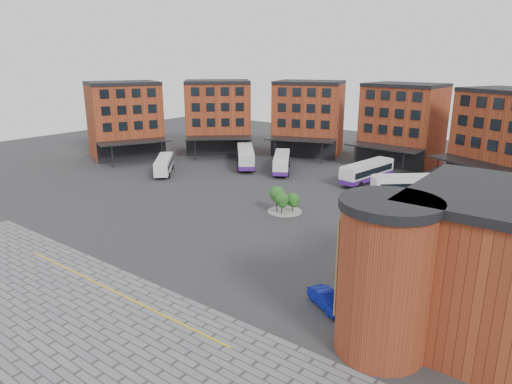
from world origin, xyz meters
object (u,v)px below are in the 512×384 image
Objects in this scene: bus_d at (367,171)px; blue_car at (327,300)px; bus_a at (164,164)px; bus_c at (282,162)px; bus_b at (246,157)px; tree_island at (283,199)px; bus_e at (417,187)px; bus_f at (488,212)px.

bus_d reaches higher than blue_car.
bus_a is 48.52m from blue_car.
blue_car is at bearing -83.03° from bus_c.
bus_b is 0.93× the size of bus_d.
bus_b is at bearing 76.00° from blue_car.
bus_c is at bearing 124.71° from tree_island.
bus_e is 11.64m from bus_f.
bus_f is (19.49, -10.08, 0.06)m from bus_d.
blue_car is (-6.13, -27.21, -1.16)m from bus_f.
tree_island reaches higher than bus_c.
bus_c is at bearing -34.20° from bus_b.
bus_d is (14.73, 2.26, 0.10)m from bus_c.
bus_e reaches higher than bus_a.
bus_f reaches higher than blue_car.
bus_d is at bearing -156.70° from bus_e.
bus_c is 44.92m from blue_car.
bus_d is (22.05, 3.04, -0.07)m from bus_b.
bus_a is (-27.73, 4.88, -0.13)m from tree_island.
bus_c is 0.87× the size of bus_f.
tree_island is at bearing -87.81° from bus_d.
bus_c is (-12.51, 18.06, -0.12)m from tree_island.
bus_f is at bearing 17.35° from blue_car.
bus_d is at bearing 49.75° from blue_car.
bus_b reaches higher than bus_a.
bus_e reaches higher than bus_d.
bus_d is 39.63m from blue_car.
bus_b reaches higher than bus_c.
blue_car is at bearing -47.47° from tree_island.
bus_b is at bearing 138.95° from tree_island.
bus_a is 0.81× the size of bus_b.
bus_d reaches higher than bus_c.
tree_island is 1.09× the size of blue_car.
bus_b is at bearing -163.72° from bus_d.
tree_island reaches higher than bus_f.
bus_c is at bearing 68.76° from blue_car.
bus_b is (7.89, 12.40, 0.18)m from bus_a.
bus_b is 0.99× the size of bus_e.
blue_car is (4.05, -32.85, -1.20)m from bus_e.
bus_a is at bearing -170.85° from bus_c.
bus_b is 2.70× the size of blue_car.
bus_f is (34.22, -7.83, 0.16)m from bus_c.
bus_c reaches higher than bus_a.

